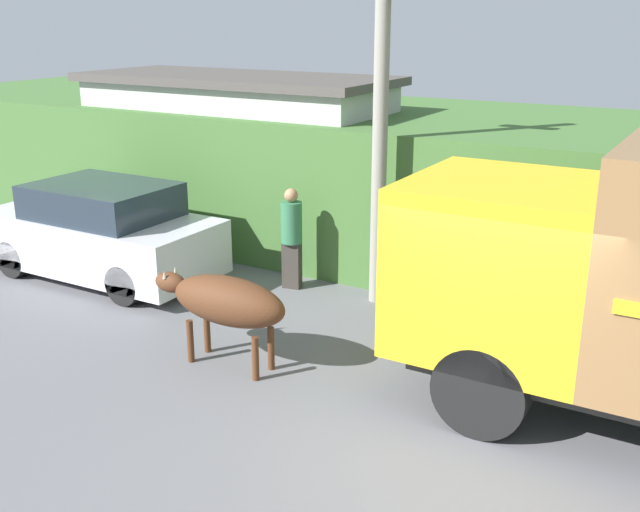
# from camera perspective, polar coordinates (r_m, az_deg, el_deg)

# --- Properties ---
(ground_plane) EXTENTS (60.00, 60.00, 0.00)m
(ground_plane) POSITION_cam_1_polar(r_m,az_deg,el_deg) (8.69, 12.07, -13.20)
(ground_plane) COLOR slate
(hillside_embankment) EXTENTS (32.00, 5.38, 2.63)m
(hillside_embankment) POSITION_cam_1_polar(r_m,az_deg,el_deg) (13.84, 20.62, 3.80)
(hillside_embankment) COLOR #426B33
(hillside_embankment) RESTS_ON ground_plane
(building_backdrop) EXTENTS (6.38, 2.70, 3.29)m
(building_backdrop) POSITION_cam_1_polar(r_m,az_deg,el_deg) (15.41, -6.30, 7.51)
(building_backdrop) COLOR #B2BCAD
(building_backdrop) RESTS_ON ground_plane
(brown_cow) EXTENTS (2.05, 0.64, 1.23)m
(brown_cow) POSITION_cam_1_polar(r_m,az_deg,el_deg) (9.76, -7.21, -3.43)
(brown_cow) COLOR #512D19
(brown_cow) RESTS_ON ground_plane
(parked_suv) EXTENTS (4.27, 1.88, 1.67)m
(parked_suv) POSITION_cam_1_polar(r_m,az_deg,el_deg) (13.58, -16.38, 1.74)
(parked_suv) COLOR silver
(parked_suv) RESTS_ON ground_plane
(pedestrian_on_hill) EXTENTS (0.41, 0.41, 1.72)m
(pedestrian_on_hill) POSITION_cam_1_polar(r_m,az_deg,el_deg) (12.46, -2.18, 1.68)
(pedestrian_on_hill) COLOR #38332D
(pedestrian_on_hill) RESTS_ON ground_plane
(utility_pole) EXTENTS (0.90, 0.23, 5.37)m
(utility_pole) POSITION_cam_1_polar(r_m,az_deg,el_deg) (11.50, 4.61, 9.71)
(utility_pole) COLOR gray
(utility_pole) RESTS_ON ground_plane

